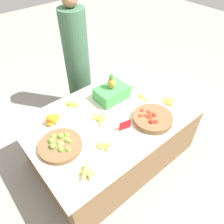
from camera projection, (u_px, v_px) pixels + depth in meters
ground_plane at (112, 154)px, 2.79m from camera, size 12.00×12.00×0.00m
market_table at (112, 136)px, 2.56m from camera, size 1.82×1.19×0.68m
lime_bowl at (61, 145)px, 2.00m from camera, size 0.40×0.40×0.10m
tomato_basket at (152, 118)px, 2.24m from camera, size 0.41×0.41×0.10m
orange_pile at (52, 119)px, 2.21m from camera, size 0.16×0.12×0.13m
metal_bowl at (133, 80)px, 2.71m from camera, size 0.37×0.37×0.10m
price_sign at (125, 125)px, 2.14m from camera, size 0.12×0.04×0.11m
produce_crate at (112, 92)px, 2.47m from camera, size 0.36×0.26×0.34m
banana_bunch_front_right at (100, 117)px, 2.27m from camera, size 0.15×0.20×0.06m
banana_bunch_back_center at (104, 145)px, 2.00m from camera, size 0.14×0.14×0.05m
banana_bunch_front_left at (169, 101)px, 2.46m from camera, size 0.17×0.17×0.05m
banana_bunch_front_center at (73, 104)px, 2.42m from camera, size 0.14×0.17×0.06m
banana_bunch_middle_right at (87, 172)px, 1.80m from camera, size 0.15×0.18×0.06m
banana_bunch_middle_left at (143, 97)px, 2.53m from camera, size 0.14×0.15×0.03m
vendor_person at (77, 64)px, 2.91m from camera, size 0.32×0.32×1.66m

